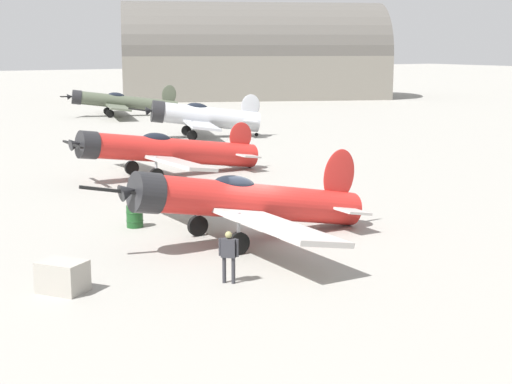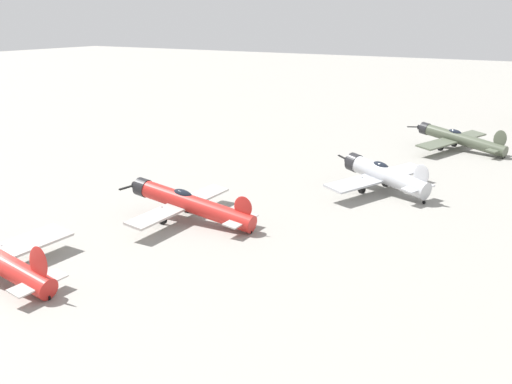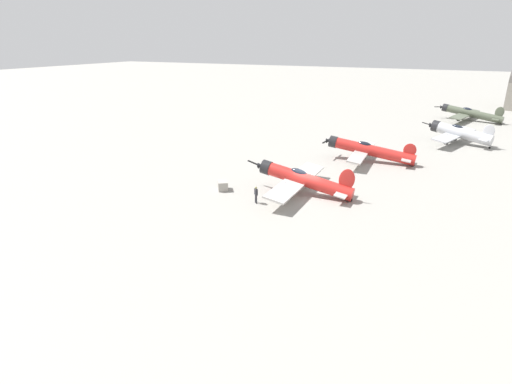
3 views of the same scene
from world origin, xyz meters
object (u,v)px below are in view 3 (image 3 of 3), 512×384
airplane_outer_stand (470,113)px  airplane_mid_apron (368,150)px  airplane_foreground (302,179)px  airplane_far_line (459,133)px  equipment_crate (223,186)px  fuel_drum (292,174)px  ground_crew_mechanic (256,193)px

airplane_outer_stand → airplane_mid_apron: bearing=87.4°
airplane_foreground → airplane_far_line: airplane_far_line is taller
airplane_far_line → airplane_mid_apron: bearing=75.2°
equipment_crate → fuel_drum: size_ratio=1.87×
airplane_mid_apron → equipment_crate: (11.12, 17.00, -0.98)m
airplane_mid_apron → airplane_outer_stand: airplane_outer_stand is taller
airplane_far_line → airplane_foreground: bearing=84.2°
ground_crew_mechanic → fuel_drum: size_ratio=1.84×
airplane_foreground → airplane_outer_stand: (-15.14, -50.69, -0.08)m
airplane_far_line → equipment_crate: airplane_far_line is taller
airplane_mid_apron → equipment_crate: size_ratio=6.88×
airplane_foreground → airplane_far_line: size_ratio=0.98×
fuel_drum → ground_crew_mechanic: bearing=87.3°
airplane_outer_stand → equipment_crate: 57.81m
airplane_mid_apron → airplane_outer_stand: 37.95m
airplane_mid_apron → airplane_far_line: (-10.02, -15.19, 0.19)m
fuel_drum → equipment_crate: bearing=52.9°
airplane_far_line → ground_crew_mechanic: size_ratio=7.49×
airplane_foreground → airplane_outer_stand: 52.90m
airplane_far_line → ground_crew_mechanic: airplane_far_line is taller
airplane_mid_apron → equipment_crate: bearing=55.1°
airplane_outer_stand → fuel_drum: size_ratio=14.76×
ground_crew_mechanic → equipment_crate: bearing=114.4°
equipment_crate → fuel_drum: (-4.99, -6.61, -0.02)m
airplane_mid_apron → ground_crew_mechanic: (6.52, 18.80, -0.46)m
fuel_drum → airplane_foreground: bearing=122.2°
fuel_drum → airplane_outer_stand: bearing=-110.9°
airplane_foreground → airplane_mid_apron: 14.98m
airplane_foreground → airplane_mid_apron: bearing=-103.5°
airplane_far_line → ground_crew_mechanic: (16.54, 33.99, -0.65)m
airplane_mid_apron → fuel_drum: (6.13, 10.39, -1.01)m
airplane_foreground → fuel_drum: size_ratio=13.59×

